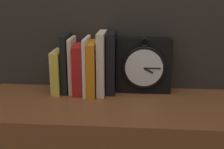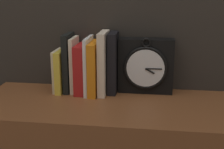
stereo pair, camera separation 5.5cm
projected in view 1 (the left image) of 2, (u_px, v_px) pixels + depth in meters
name	position (u px, v px, depth m)	size (l,w,h in m)	color
clock	(144.00, 65.00, 1.26)	(0.22, 0.08, 0.23)	black
book_slot0_cream	(55.00, 71.00, 1.28)	(0.01, 0.12, 0.17)	beige
book_slot1_yellow	(59.00, 71.00, 1.27)	(0.02, 0.13, 0.17)	yellow
book_slot2_black	(67.00, 63.00, 1.26)	(0.02, 0.12, 0.24)	black
book_slot3_cream	(72.00, 65.00, 1.26)	(0.01, 0.12, 0.22)	beige
book_slot4_red	(80.00, 69.00, 1.26)	(0.04, 0.14, 0.20)	#B21C1B
book_slot5_white	(87.00, 66.00, 1.24)	(0.01, 0.15, 0.23)	white
book_slot6_orange	(93.00, 68.00, 1.24)	(0.03, 0.16, 0.21)	orange
book_slot7_cream	(102.00, 63.00, 1.24)	(0.03, 0.14, 0.25)	beige
book_slot8_black	(111.00, 63.00, 1.25)	(0.03, 0.11, 0.24)	black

